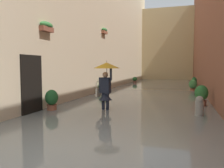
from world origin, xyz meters
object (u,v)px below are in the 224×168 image
(potted_plant_far_left, at_px, (194,83))
(mooring_bollard, at_px, (199,108))
(potted_plant_near_right, at_px, (135,80))
(potted_plant_far_right, at_px, (103,88))
(person_wading, at_px, (106,77))
(potted_plant_mid_right, at_px, (52,100))
(potted_plant_mid_left, at_px, (193,85))
(potted_plant_near_left, at_px, (201,96))

(potted_plant_far_left, distance_m, mooring_bollard, 11.38)
(potted_plant_near_right, bearing_deg, potted_plant_far_right, 88.72)
(person_wading, distance_m, potted_plant_far_left, 11.91)
(person_wading, distance_m, mooring_bollard, 3.45)
(potted_plant_mid_right, distance_m, potted_plant_far_right, 5.94)
(potted_plant_far_left, bearing_deg, potted_plant_near_right, -28.22)
(potted_plant_mid_right, height_order, mooring_bollard, potted_plant_mid_right)
(potted_plant_far_right, bearing_deg, potted_plant_far_left, -133.19)
(potted_plant_near_right, xyz_separation_m, potted_plant_mid_right, (0.13, 14.91, 0.11))
(person_wading, height_order, potted_plant_near_right, person_wading)
(potted_plant_near_right, distance_m, potted_plant_mid_left, 7.99)
(potted_plant_mid_left, distance_m, mooring_bollard, 8.29)
(potted_plant_far_left, height_order, mooring_bollard, potted_plant_far_left)
(potted_plant_mid_right, relative_size, potted_plant_far_right, 1.04)
(potted_plant_mid_right, bearing_deg, mooring_bollard, -173.40)
(potted_plant_mid_left, bearing_deg, potted_plant_far_left, -94.20)
(potted_plant_mid_left, bearing_deg, potted_plant_far_right, 28.49)
(potted_plant_near_left, bearing_deg, potted_plant_mid_right, 26.25)
(potted_plant_mid_left, bearing_deg, potted_plant_near_right, -48.95)
(potted_plant_near_right, bearing_deg, mooring_bollard, 109.62)
(potted_plant_far_left, xyz_separation_m, mooring_bollard, (0.37, 11.37, -0.08))
(potted_plant_mid_left, bearing_deg, mooring_bollard, 89.01)
(potted_plant_near_left, xyz_separation_m, potted_plant_mid_left, (0.07, -6.21, -0.04))
(person_wading, xyz_separation_m, potted_plant_far_left, (-3.68, -11.29, -0.92))
(potted_plant_far_right, bearing_deg, potted_plant_mid_right, 90.70)
(potted_plant_near_left, relative_size, potted_plant_far_right, 1.15)
(person_wading, relative_size, potted_plant_far_right, 2.26)
(potted_plant_near_left, xyz_separation_m, potted_plant_far_right, (5.52, -3.25, -0.09))
(potted_plant_mid_right, xyz_separation_m, mooring_bollard, (-5.23, -0.61, -0.12))
(person_wading, relative_size, mooring_bollard, 2.44)
(potted_plant_near_right, bearing_deg, person_wading, 97.19)
(potted_plant_near_left, height_order, mooring_bollard, potted_plant_near_left)
(potted_plant_mid_left, relative_size, mooring_bollard, 1.10)
(potted_plant_near_right, distance_m, potted_plant_far_right, 8.98)
(mooring_bollard, bearing_deg, potted_plant_far_left, -91.86)
(potted_plant_mid_right, distance_m, potted_plant_mid_left, 10.39)
(potted_plant_far_left, distance_m, potted_plant_mid_left, 3.09)
(person_wading, bearing_deg, potted_plant_near_right, -82.81)
(potted_plant_far_right, xyz_separation_m, potted_plant_mid_left, (-5.45, -2.96, 0.05))
(person_wading, relative_size, potted_plant_near_right, 2.69)
(person_wading, relative_size, potted_plant_mid_left, 2.23)
(person_wading, height_order, potted_plant_far_right, person_wading)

